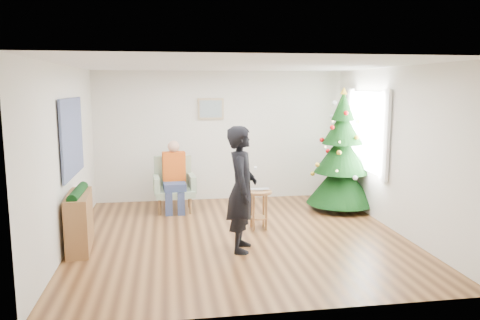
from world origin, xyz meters
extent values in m
plane|color=brown|center=(0.00, 0.00, 0.00)|extent=(5.00, 5.00, 0.00)
plane|color=white|center=(0.00, 0.00, 2.60)|extent=(5.00, 5.00, 0.00)
plane|color=silver|center=(0.00, 2.50, 1.30)|extent=(5.00, 0.00, 5.00)
plane|color=silver|center=(0.00, -2.50, 1.30)|extent=(5.00, 0.00, 5.00)
plane|color=silver|center=(-2.50, 0.00, 1.30)|extent=(0.00, 5.00, 5.00)
plane|color=silver|center=(2.50, 0.00, 1.30)|extent=(0.00, 5.00, 5.00)
cube|color=white|center=(2.47, 1.00, 1.50)|extent=(0.04, 1.30, 1.40)
cube|color=white|center=(2.44, 0.25, 1.50)|extent=(0.05, 0.25, 1.50)
cube|color=white|center=(2.44, 1.75, 1.50)|extent=(0.05, 0.25, 1.50)
cylinder|color=#3F2816|center=(2.12, 1.31, 0.15)|extent=(0.10, 0.10, 0.29)
cone|color=black|center=(2.12, 1.31, 0.54)|extent=(1.26, 1.26, 0.83)
cone|color=black|center=(2.12, 1.31, 1.07)|extent=(1.01, 1.01, 0.73)
cone|color=black|center=(2.12, 1.31, 1.56)|extent=(0.74, 0.74, 0.63)
cone|color=black|center=(2.12, 1.31, 1.95)|extent=(0.43, 0.43, 0.54)
cone|color=gold|center=(2.12, 1.31, 2.22)|extent=(0.14, 0.14, 0.14)
cylinder|color=brown|center=(0.37, 0.35, 0.61)|extent=(0.42, 0.42, 0.04)
cylinder|color=brown|center=(0.37, 0.35, 0.19)|extent=(0.31, 0.31, 0.02)
imported|color=silver|center=(0.37, 0.35, 0.64)|extent=(0.36, 0.24, 0.03)
cube|color=#8BA383|center=(-0.96, 1.66, 0.36)|extent=(0.74, 0.69, 0.12)
cube|color=#8BA383|center=(-0.98, 1.96, 0.70)|extent=(0.70, 0.17, 0.60)
cube|color=#8BA383|center=(-1.29, 1.63, 0.52)|extent=(0.14, 0.55, 0.30)
cube|color=#8BA383|center=(-0.63, 1.68, 0.52)|extent=(0.14, 0.55, 0.30)
cube|color=navy|center=(-0.96, 1.58, 0.49)|extent=(0.43, 0.44, 0.14)
cube|color=#C64D12|center=(-0.96, 1.80, 0.82)|extent=(0.43, 0.25, 0.55)
sphere|color=tan|center=(-0.96, 1.78, 1.20)|extent=(0.22, 0.22, 0.22)
imported|color=black|center=(-0.06, -0.59, 0.88)|extent=(0.55, 0.72, 1.76)
cube|color=white|center=(0.13, -0.62, 1.17)|extent=(0.06, 0.13, 0.04)
cube|color=brown|center=(-2.33, -0.20, 0.40)|extent=(0.37, 1.02, 0.80)
cylinder|color=black|center=(-2.33, -0.20, 0.82)|extent=(0.14, 0.90, 0.14)
cube|color=black|center=(-2.46, 0.30, 1.55)|extent=(0.03, 1.50, 1.15)
cube|color=tan|center=(-0.20, 2.47, 1.85)|extent=(0.52, 0.03, 0.42)
cube|color=gray|center=(-0.20, 2.45, 1.85)|extent=(0.44, 0.02, 0.34)
camera|label=1|loc=(-1.07, -6.87, 2.29)|focal=35.00mm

